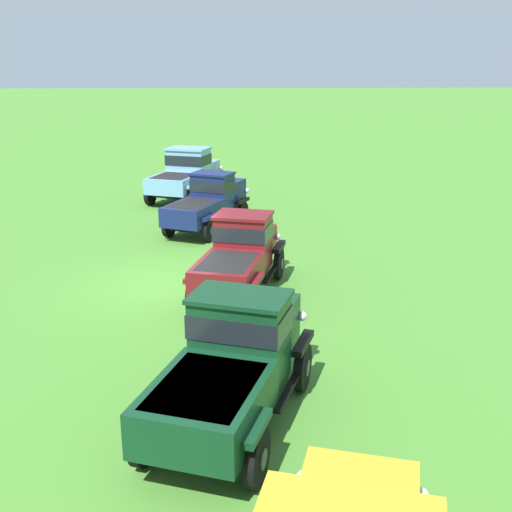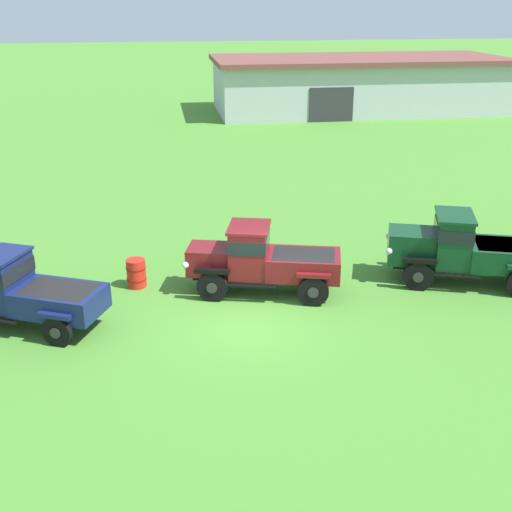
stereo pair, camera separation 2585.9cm
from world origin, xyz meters
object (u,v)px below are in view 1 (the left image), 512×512
at_px(vintage_truck_second_in_line, 209,201).
at_px(oil_drum_beside_row, 268,239).
at_px(vintage_truck_foreground_near, 187,173).
at_px(vintage_truck_midrow_center, 240,254).
at_px(vintage_truck_far_side, 234,360).

bearing_deg(vintage_truck_second_in_line, oil_drum_beside_row, 32.91).
distance_m(vintage_truck_foreground_near, vintage_truck_second_in_line, 5.50).
distance_m(vintage_truck_midrow_center, oil_drum_beside_row, 3.91).
bearing_deg(vintage_truck_midrow_center, vintage_truck_second_in_line, -171.21).
height_order(vintage_truck_second_in_line, vintage_truck_far_side, vintage_truck_far_side).
bearing_deg(oil_drum_beside_row, vintage_truck_midrow_center, -14.17).
bearing_deg(oil_drum_beside_row, vintage_truck_far_side, -6.34).
height_order(vintage_truck_second_in_line, vintage_truck_midrow_center, vintage_truck_midrow_center).
relative_size(vintage_truck_foreground_near, vintage_truck_far_side, 1.04).
bearing_deg(vintage_truck_foreground_near, vintage_truck_far_side, 6.40).
bearing_deg(vintage_truck_foreground_near, vintage_truck_second_in_line, 12.47).
xyz_separation_m(vintage_truck_foreground_near, vintage_truck_second_in_line, (5.37, 1.19, -0.10)).
height_order(vintage_truck_foreground_near, oil_drum_beside_row, vintage_truck_foreground_near).
bearing_deg(vintage_truck_second_in_line, vintage_truck_far_side, 3.87).
bearing_deg(oil_drum_beside_row, vintage_truck_foreground_near, -159.34).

